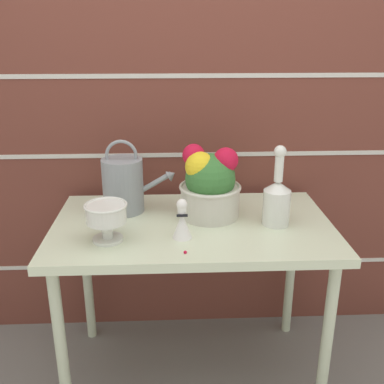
{
  "coord_description": "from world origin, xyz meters",
  "views": [
    {
      "loc": [
        -0.08,
        -1.65,
        1.48
      ],
      "look_at": [
        0.0,
        0.03,
        0.86
      ],
      "focal_mm": 42.0,
      "sensor_mm": 36.0,
      "label": 1
    }
  ],
  "objects_px": {
    "crystal_pedestal_bowl": "(106,216)",
    "glass_decanter": "(277,199)",
    "figurine_vase": "(182,222)",
    "flower_planter": "(209,184)",
    "watering_can": "(124,184)"
  },
  "relations": [
    {
      "from": "crystal_pedestal_bowl",
      "to": "glass_decanter",
      "type": "height_order",
      "value": "glass_decanter"
    },
    {
      "from": "glass_decanter",
      "to": "figurine_vase",
      "type": "bearing_deg",
      "value": -164.27
    },
    {
      "from": "crystal_pedestal_bowl",
      "to": "flower_planter",
      "type": "relative_size",
      "value": 0.52
    },
    {
      "from": "figurine_vase",
      "to": "glass_decanter",
      "type": "bearing_deg",
      "value": 15.73
    },
    {
      "from": "figurine_vase",
      "to": "flower_planter",
      "type": "bearing_deg",
      "value": 59.77
    },
    {
      "from": "flower_planter",
      "to": "figurine_vase",
      "type": "distance_m",
      "value": 0.24
    },
    {
      "from": "watering_can",
      "to": "figurine_vase",
      "type": "distance_m",
      "value": 0.37
    },
    {
      "from": "glass_decanter",
      "to": "figurine_vase",
      "type": "distance_m",
      "value": 0.39
    },
    {
      "from": "watering_can",
      "to": "glass_decanter",
      "type": "bearing_deg",
      "value": -15.29
    },
    {
      "from": "crystal_pedestal_bowl",
      "to": "glass_decanter",
      "type": "bearing_deg",
      "value": 10.39
    },
    {
      "from": "crystal_pedestal_bowl",
      "to": "glass_decanter",
      "type": "relative_size",
      "value": 0.49
    },
    {
      "from": "figurine_vase",
      "to": "watering_can",
      "type": "bearing_deg",
      "value": 131.06
    },
    {
      "from": "flower_planter",
      "to": "crystal_pedestal_bowl",
      "type": "bearing_deg",
      "value": -151.3
    },
    {
      "from": "watering_can",
      "to": "crystal_pedestal_bowl",
      "type": "xyz_separation_m",
      "value": [
        -0.04,
        -0.29,
        -0.02
      ]
    },
    {
      "from": "flower_planter",
      "to": "figurine_vase",
      "type": "relative_size",
      "value": 1.95
    }
  ]
}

